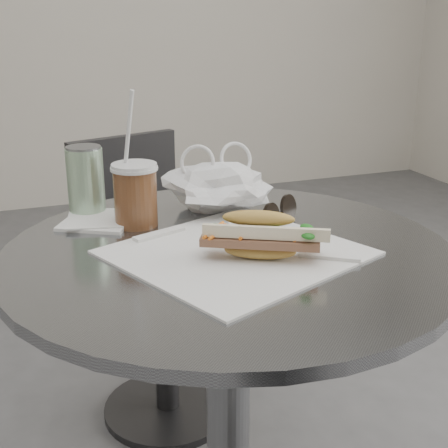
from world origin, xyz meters
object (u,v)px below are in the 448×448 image
object	(u,v)px
cafe_table	(228,388)
banh_mi	(259,236)
iced_coffee	(135,194)
sunglasses	(279,215)
drink_can	(86,181)
chair_far	(156,297)

from	to	relation	value
cafe_table	banh_mi	world-z (taller)	banh_mi
iced_coffee	sunglasses	size ratio (longest dim) A/B	2.33
banh_mi	sunglasses	bearing A→B (deg)	82.57
iced_coffee	drink_can	size ratio (longest dim) A/B	1.86
drink_can	banh_mi	bearing A→B (deg)	-56.49
cafe_table	iced_coffee	world-z (taller)	iced_coffee
cafe_table	drink_can	world-z (taller)	drink_can
cafe_table	chair_far	size ratio (longest dim) A/B	0.97
cafe_table	iced_coffee	size ratio (longest dim) A/B	3.04
chair_far	sunglasses	distance (m)	0.71
banh_mi	iced_coffee	xyz separation A→B (m)	(-0.15, 0.23, 0.02)
iced_coffee	drink_can	distance (m)	0.12
chair_far	banh_mi	distance (m)	0.83
chair_far	drink_can	world-z (taller)	drink_can
chair_far	drink_can	xyz separation A→B (m)	(-0.22, -0.38, 0.45)
cafe_table	chair_far	world-z (taller)	chair_far
chair_far	banh_mi	xyz separation A→B (m)	(-0.00, -0.71, 0.43)
banh_mi	sunglasses	size ratio (longest dim) A/B	2.26
iced_coffee	drink_can	xyz separation A→B (m)	(-0.07, 0.10, 0.01)
chair_far	banh_mi	world-z (taller)	banh_mi
banh_mi	drink_can	distance (m)	0.40
chair_far	drink_can	distance (m)	0.63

